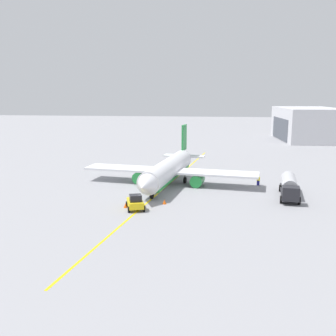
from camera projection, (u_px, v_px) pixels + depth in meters
name	position (u px, v px, depth m)	size (l,w,h in m)	color
ground_plane	(168.00, 185.00, 67.70)	(400.00, 400.00, 0.00)	#939399
airplane	(169.00, 170.00, 67.69)	(29.75, 31.40, 9.55)	white
fuel_tanker	(289.00, 186.00, 59.51)	(11.25, 4.04, 3.15)	#2D2D33
pushback_tug	(135.00, 202.00, 53.16)	(4.05, 3.27, 2.20)	yellow
refueling_worker	(258.00, 181.00, 67.20)	(0.47, 0.59, 1.71)	navy
safety_cone_nose	(126.00, 205.00, 54.19)	(0.58, 0.58, 0.65)	#F2590F
safety_cone_wingtip	(164.00, 202.00, 55.88)	(0.60, 0.60, 0.66)	#F2590F
distant_hangar	(307.00, 124.00, 131.27)	(31.01, 20.11, 10.95)	silver
taxi_line_marking	(168.00, 185.00, 67.70)	(76.69, 0.30, 0.01)	yellow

